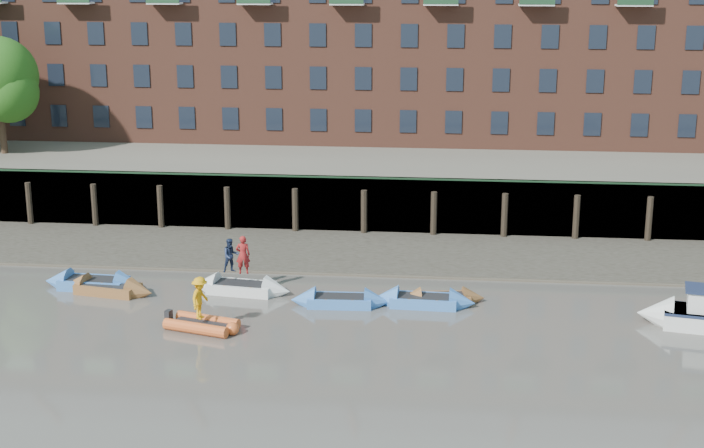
# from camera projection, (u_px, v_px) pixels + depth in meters

# --- Properties ---
(ground) EXTENTS (220.00, 220.00, 0.00)m
(ground) POSITION_uv_depth(u_px,v_px,m) (256.00, 391.00, 35.86)
(ground) COLOR #55504A
(ground) RESTS_ON ground
(foreshore) EXTENTS (110.00, 8.00, 0.50)m
(foreshore) POSITION_uv_depth(u_px,v_px,m) (321.00, 251.00, 53.16)
(foreshore) COLOR #3D382F
(foreshore) RESTS_ON ground
(mud_band) EXTENTS (110.00, 1.60, 0.10)m
(mud_band) POSITION_uv_depth(u_px,v_px,m) (312.00, 270.00, 49.89)
(mud_band) COLOR #4C4336
(mud_band) RESTS_ON ground
(river_wall) EXTENTS (110.00, 1.23, 3.30)m
(river_wall) POSITION_uv_depth(u_px,v_px,m) (331.00, 204.00, 56.96)
(river_wall) COLOR #2D2A26
(river_wall) RESTS_ON ground
(bank_terrace) EXTENTS (110.00, 28.00, 3.20)m
(bank_terrace) POSITION_uv_depth(u_px,v_px,m) (354.00, 159.00, 70.05)
(bank_terrace) COLOR #5E594D
(bank_terrace) RESTS_ON ground
(rowboat_1) EXTENTS (5.02, 1.72, 1.44)m
(rowboat_1) POSITION_uv_depth(u_px,v_px,m) (94.00, 283.00, 47.07)
(rowboat_1) COLOR #3B73C4
(rowboat_1) RESTS_ON ground
(rowboat_2) EXTENTS (4.79, 2.18, 1.34)m
(rowboat_2) POSITION_uv_depth(u_px,v_px,m) (108.00, 289.00, 46.36)
(rowboat_2) COLOR brown
(rowboat_2) RESTS_ON ground
(rowboat_3) EXTENTS (4.96, 2.02, 1.40)m
(rowboat_3) POSITION_uv_depth(u_px,v_px,m) (241.00, 288.00, 46.45)
(rowboat_3) COLOR silver
(rowboat_3) RESTS_ON ground
(rowboat_4) EXTENTS (4.56, 1.47, 1.31)m
(rowboat_4) POSITION_uv_depth(u_px,v_px,m) (340.00, 301.00, 44.70)
(rowboat_4) COLOR #3B73C4
(rowboat_4) RESTS_ON ground
(rowboat_5) EXTENTS (4.74, 1.56, 1.36)m
(rowboat_5) POSITION_uv_depth(u_px,v_px,m) (424.00, 301.00, 44.67)
(rowboat_5) COLOR #3B73C4
(rowboat_5) RESTS_ON ground
(rowboat_6) EXTENTS (4.09, 1.76, 1.15)m
(rowboat_6) POSITION_uv_depth(u_px,v_px,m) (442.00, 299.00, 45.07)
(rowboat_6) COLOR brown
(rowboat_6) RESTS_ON ground
(rib_tender) EXTENTS (3.34, 2.30, 0.56)m
(rib_tender) POSITION_uv_depth(u_px,v_px,m) (205.00, 325.00, 41.73)
(rib_tender) COLOR #D95A25
(rib_tender) RESTS_ON ground
(motor_launch) EXTENTS (5.81, 2.89, 2.29)m
(motor_launch) POSITION_uv_depth(u_px,v_px,m) (696.00, 314.00, 41.96)
(motor_launch) COLOR silver
(motor_launch) RESTS_ON ground
(person_rower_a) EXTENTS (0.75, 0.57, 1.86)m
(person_rower_a) POSITION_uv_depth(u_px,v_px,m) (243.00, 255.00, 46.07)
(person_rower_a) COLOR maroon
(person_rower_a) RESTS_ON rowboat_3
(person_rower_b) EXTENTS (0.99, 0.92, 1.64)m
(person_rower_b) POSITION_uv_depth(u_px,v_px,m) (231.00, 255.00, 46.34)
(person_rower_b) COLOR #19233F
(person_rower_b) RESTS_ON rowboat_3
(person_rib_crew) EXTENTS (0.90, 1.30, 1.84)m
(person_rib_crew) POSITION_uv_depth(u_px,v_px,m) (200.00, 298.00, 41.42)
(person_rib_crew) COLOR orange
(person_rib_crew) RESTS_ON rib_tender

